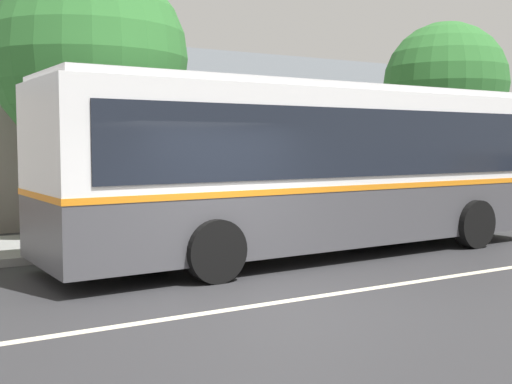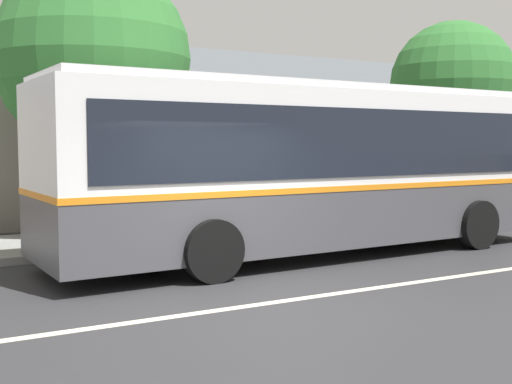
{
  "view_description": "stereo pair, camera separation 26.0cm",
  "coord_description": "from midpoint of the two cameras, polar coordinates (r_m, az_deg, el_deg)",
  "views": [
    {
      "loc": [
        -4.6,
        -7.25,
        2.18
      ],
      "look_at": [
        1.33,
        2.79,
        1.28
      ],
      "focal_mm": 45.0,
      "sensor_mm": 36.0,
      "label": 1
    },
    {
      "loc": [
        -4.38,
        -7.38,
        2.18
      ],
      "look_at": [
        1.33,
        2.79,
        1.28
      ],
      "focal_mm": 45.0,
      "sensor_mm": 36.0,
      "label": 2
    }
  ],
  "objects": [
    {
      "name": "ground_plane",
      "position": [
        8.85,
        2.19,
        -9.83
      ],
      "size": [
        300.0,
        300.0,
        0.0
      ],
      "primitive_type": "plane",
      "color": "#2D2D30"
    },
    {
      "name": "sidewalk_far",
      "position": [
        14.2,
        -10.6,
        -4.18
      ],
      "size": [
        60.0,
        3.0,
        0.15
      ],
      "primitive_type": "cube",
      "color": "gray",
      "rests_on": "ground"
    },
    {
      "name": "lane_divider_stripe",
      "position": [
        8.85,
        2.19,
        -9.81
      ],
      "size": [
        60.0,
        0.16,
        0.01
      ],
      "primitive_type": "cube",
      "color": "beige",
      "rests_on": "ground"
    },
    {
      "name": "community_building",
      "position": [
        22.05,
        -15.61,
        3.42
      ],
      "size": [
        27.49,
        10.37,
        6.62
      ],
      "color": "gray",
      "rests_on": "ground"
    },
    {
      "name": "transit_bus",
      "position": [
        12.51,
        5.86,
        2.4
      ],
      "size": [
        10.66,
        3.05,
        3.25
      ],
      "color": "#47474C",
      "rests_on": "ground"
    },
    {
      "name": "street_tree_primary",
      "position": [
        20.45,
        17.42,
        9.1
      ],
      "size": [
        3.72,
        3.72,
        5.8
      ],
      "color": "#4C3828",
      "rests_on": "ground"
    },
    {
      "name": "street_tree_secondary",
      "position": [
        14.75,
        -13.73,
        11.0
      ],
      "size": [
        4.29,
        4.29,
        6.16
      ],
      "color": "#4C3828",
      "rests_on": "ground"
    }
  ]
}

